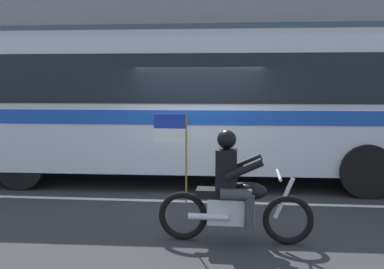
% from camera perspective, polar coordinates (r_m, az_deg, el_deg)
% --- Properties ---
extents(ground_plane, '(60.00, 60.00, 0.00)m').
position_cam_1_polar(ground_plane, '(8.64, 0.94, -7.85)').
color(ground_plane, '#2B2B2D').
extents(sidewalk_curb, '(28.00, 3.80, 0.15)m').
position_cam_1_polar(sidewalk_curb, '(13.61, 2.65, -2.09)').
color(sidewalk_curb, '#A39E93').
rests_on(sidewalk_curb, ground_plane).
extents(lane_center_stripe, '(26.60, 0.14, 0.01)m').
position_cam_1_polar(lane_center_stripe, '(8.06, 0.60, -8.91)').
color(lane_center_stripe, silver).
rests_on(lane_center_stripe, ground_plane).
extents(office_building_facade, '(28.00, 0.89, 10.19)m').
position_cam_1_polar(office_building_facade, '(16.00, 3.18, 17.34)').
color(office_building_facade, gray).
rests_on(office_building_facade, ground_plane).
extents(transit_bus, '(11.87, 2.80, 3.22)m').
position_cam_1_polar(transit_bus, '(9.55, 1.32, 5.00)').
color(transit_bus, silver).
rests_on(transit_bus, ground_plane).
extents(motorcycle_with_rider, '(2.20, 0.64, 1.78)m').
position_cam_1_polar(motorcycle_with_rider, '(5.97, 5.48, -8.01)').
color(motorcycle_with_rider, black).
rests_on(motorcycle_with_rider, ground_plane).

